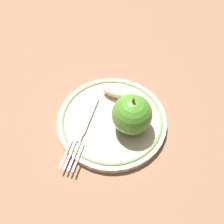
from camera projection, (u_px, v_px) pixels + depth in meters
ground_plane at (117, 116)px, 0.52m from camera, size 2.00×2.00×0.00m
plate at (112, 120)px, 0.50m from camera, size 0.22×0.22×0.02m
apple_red_whole at (131, 115)px, 0.45m from camera, size 0.08×0.08×0.08m
apple_slice_front at (118, 92)px, 0.52m from camera, size 0.07×0.07×0.02m
fork at (84, 128)px, 0.48m from camera, size 0.14×0.12×0.00m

